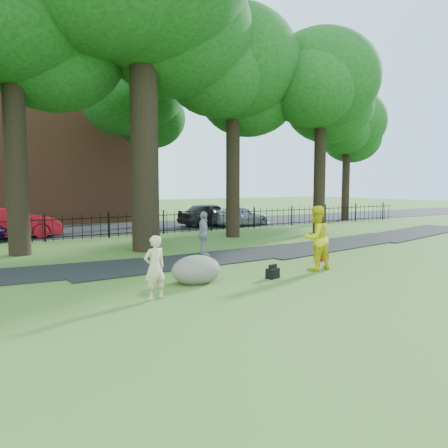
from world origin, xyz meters
TOP-DOWN VIEW (x-y plane):
  - ground at (0.00, 0.00)m, footprint 120.00×120.00m
  - footpath at (1.00, 3.90)m, footprint 36.07×3.85m
  - street at (0.00, 16.00)m, footprint 80.00×7.00m
  - iron_fence at (0.00, 12.00)m, footprint 44.00×0.04m
  - tree_row at (0.52, 8.40)m, footprint 26.82×7.96m
  - woman at (-2.65, -0.16)m, footprint 0.60×0.44m
  - man at (3.00, 0.40)m, footprint 0.99×0.78m
  - pedestrian at (1.28, 4.50)m, footprint 0.72×1.07m
  - boulder at (-1.02, 0.81)m, footprint 1.55×1.26m
  - backpack at (1.11, 0.16)m, footprint 0.44×0.34m
  - red_bag at (4.42, 1.49)m, footprint 0.33×0.21m
  - red_sedan at (-4.23, 14.11)m, footprint 4.81×2.01m
  - grey_car at (7.47, 14.69)m, footprint 4.53×2.30m
  - silver_car at (9.00, 13.62)m, footprint 4.30×1.99m

SIDE VIEW (x-z plane):
  - ground at x=0.00m, z-range 0.00..0.00m
  - footpath at x=1.00m, z-range -0.01..0.01m
  - street at x=0.00m, z-range -0.01..0.01m
  - red_bag at x=4.42m, z-range 0.00..0.23m
  - backpack at x=1.11m, z-range 0.00..0.29m
  - boulder at x=-1.02m, z-range 0.00..0.82m
  - iron_fence at x=0.00m, z-range 0.00..1.20m
  - silver_car at x=9.00m, z-range 0.00..1.22m
  - grey_car at x=7.47m, z-range 0.00..1.48m
  - woman at x=-2.65m, z-range 0.00..1.51m
  - red_sedan at x=-4.23m, z-range 0.00..1.55m
  - pedestrian at x=1.28m, z-range 0.00..1.69m
  - man at x=3.00m, z-range 0.00..2.02m
  - tree_row at x=0.52m, z-range 1.94..14.36m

